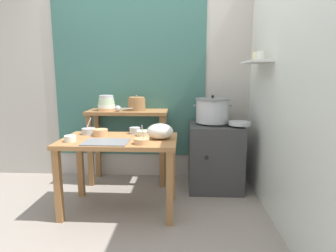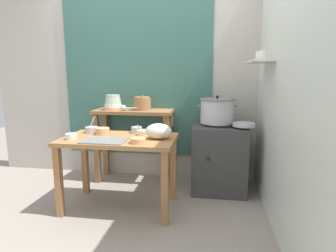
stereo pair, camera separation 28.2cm
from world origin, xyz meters
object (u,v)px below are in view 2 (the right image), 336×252
prep_table (119,148)px  prep_bowl_3 (144,132)px  stove_block (219,157)px  prep_bowl_0 (92,129)px  serving_tray (104,141)px  plastic_bag (159,131)px  back_shelf_table (134,128)px  prep_bowl_2 (137,130)px  prep_bowl_4 (102,131)px  wide_pan (244,125)px  prep_bowl_5 (138,140)px  steamer_pot (217,111)px  bowl_stack_enamel (113,103)px  clay_pot (142,104)px  prep_bowl_1 (71,136)px  ladle (124,108)px

prep_table → prep_bowl_3: 0.30m
stove_block → prep_bowl_0: prep_bowl_0 is taller
stove_block → serving_tray: size_ratio=1.95×
plastic_bag → back_shelf_table: bearing=121.2°
prep_bowl_2 → prep_bowl_4: prep_bowl_4 is taller
wide_pan → prep_bowl_5: 1.19m
steamer_pot → prep_bowl_4: 1.28m
back_shelf_table → stove_block: bearing=-7.1°
prep_bowl_4 → bowl_stack_enamel: bearing=98.9°
clay_pot → prep_bowl_1: 1.03m
wide_pan → prep_bowl_0: (-1.59, -0.28, -0.05)m
wide_pan → prep_bowl_1: bearing=-159.6°
bowl_stack_enamel → prep_bowl_0: bearing=-95.4°
steamer_pot → prep_bowl_0: 1.39m
steamer_pot → plastic_bag: 0.85m
prep_table → prep_bowl_0: (-0.36, 0.19, 0.14)m
prep_bowl_1 → prep_bowl_3: size_ratio=0.76×
prep_bowl_2 → prep_bowl_5: prep_bowl_5 is taller
prep_bowl_5 → serving_tray: bearing=175.5°
ladle → prep_bowl_3: 0.64m
wide_pan → prep_bowl_4: 1.49m
bowl_stack_enamel → prep_bowl_5: (0.55, -0.92, -0.24)m
prep_bowl_2 → back_shelf_table: bearing=109.0°
prep_bowl_2 → prep_bowl_4: bearing=-157.4°
prep_bowl_0 → prep_bowl_1: prep_bowl_0 is taller
bowl_stack_enamel → ladle: (0.16, -0.08, -0.05)m
prep_bowl_1 → back_shelf_table: bearing=68.1°
clay_pot → plastic_bag: (0.34, -0.75, -0.18)m
back_shelf_table → prep_bowl_1: 0.96m
prep_table → prep_bowl_2: bearing=66.0°
steamer_pot → prep_bowl_2: steamer_pot is taller
prep_bowl_3 → back_shelf_table: bearing=114.8°
stove_block → bowl_stack_enamel: size_ratio=3.56×
plastic_bag → wide_pan: size_ratio=1.06×
bowl_stack_enamel → prep_bowl_5: 1.10m
prep_bowl_3 → wide_pan: bearing=17.7°
clay_pot → serving_tray: 0.96m
steamer_pot → bowl_stack_enamel: size_ratio=2.01×
ladle → prep_bowl_4: 0.56m
prep_bowl_2 → prep_bowl_4: size_ratio=0.78×
stove_block → ladle: bearing=178.6°
serving_tray → plastic_bag: plastic_bag is taller
prep_bowl_3 → prep_bowl_4: (-0.43, -0.03, 0.01)m
serving_tray → prep_bowl_5: bearing=-4.5°
clay_pot → prep_bowl_3: (0.16, -0.60, -0.23)m
back_shelf_table → steamer_pot: (1.01, -0.11, 0.24)m
bowl_stack_enamel → prep_bowl_0: bowl_stack_enamel is taller
clay_pot → prep_bowl_2: size_ratio=1.86×
bowl_stack_enamel → steamer_pot: bearing=-4.0°
back_shelf_table → ladle: (-0.08, -0.10, 0.26)m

